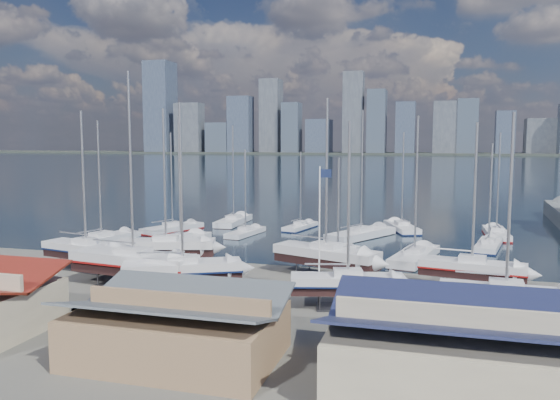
% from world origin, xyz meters
% --- Properties ---
extents(ground, '(1400.00, 1400.00, 0.00)m').
position_xyz_m(ground, '(0.00, -10.00, 0.00)').
color(ground, '#605E59').
rests_on(ground, ground).
extents(water, '(1400.00, 600.00, 0.40)m').
position_xyz_m(water, '(0.00, 300.00, -0.15)').
color(water, '#172937').
rests_on(water, ground).
extents(far_shore, '(1400.00, 80.00, 2.20)m').
position_xyz_m(far_shore, '(0.00, 560.00, 1.10)').
color(far_shore, '#2D332D').
rests_on(far_shore, ground).
extents(skyline, '(639.14, 43.80, 107.69)m').
position_xyz_m(skyline, '(-7.83, 553.76, 39.09)').
color(skyline, '#475166').
rests_on(skyline, far_shore).
extents(shed_grey, '(12.60, 8.40, 4.17)m').
position_xyz_m(shed_grey, '(0.00, -26.00, 2.15)').
color(shed_grey, '#8C6B4C').
rests_on(shed_grey, ground).
extents(shed_blue, '(13.65, 9.45, 4.71)m').
position_xyz_m(shed_blue, '(16.00, -26.00, 2.42)').
color(shed_blue, '#BFB293').
rests_on(shed_blue, ground).
extents(sailboat_cradle_0, '(10.40, 4.82, 16.21)m').
position_xyz_m(sailboat_cradle_0, '(-19.49, -7.38, 2.08)').
color(sailboat_cradle_0, '#2D2D33').
rests_on(sailboat_cradle_0, ground).
extents(sailboat_cradle_1, '(12.40, 4.82, 19.25)m').
position_xyz_m(sailboat_cradle_1, '(-11.34, -11.92, 2.24)').
color(sailboat_cradle_1, '#2D2D33').
rests_on(sailboat_cradle_1, ground).
extents(sailboat_cradle_2, '(10.54, 5.53, 16.53)m').
position_xyz_m(sailboat_cradle_2, '(-12.41, -3.58, 2.10)').
color(sailboat_cradle_2, '#2D2D33').
rests_on(sailboat_cradle_2, ground).
extents(sailboat_cradle_3, '(10.36, 7.07, 16.38)m').
position_xyz_m(sailboat_cradle_3, '(-6.01, -12.84, 2.09)').
color(sailboat_cradle_3, '#2D2D33').
rests_on(sailboat_cradle_3, ground).
extents(sailboat_cradle_4, '(10.98, 6.39, 17.20)m').
position_xyz_m(sailboat_cradle_4, '(4.78, -3.68, 2.14)').
color(sailboat_cradle_4, '#2D2D33').
rests_on(sailboat_cradle_4, ground).
extents(sailboat_cradle_5, '(9.36, 4.61, 14.68)m').
position_xyz_m(sailboat_cradle_5, '(8.33, -13.13, 2.00)').
color(sailboat_cradle_5, '#2D2D33').
rests_on(sailboat_cradle_5, ground).
extents(sailboat_cradle_6, '(9.36, 3.97, 14.76)m').
position_xyz_m(sailboat_cradle_6, '(18.11, -5.04, 2.01)').
color(sailboat_cradle_6, '#2D2D33').
rests_on(sailboat_cradle_6, ground).
extents(sailboat_cradle_7, '(9.37, 3.13, 15.15)m').
position_xyz_m(sailboat_cradle_7, '(19.86, -13.72, 2.03)').
color(sailboat_cradle_7, '#2D2D33').
rests_on(sailboat_cradle_7, ground).
extents(sailboat_moored_0, '(5.91, 11.48, 16.53)m').
position_xyz_m(sailboat_moored_0, '(-26.65, 5.95, 0.31)').
color(sailboat_moored_0, black).
rests_on(sailboat_moored_0, water).
extents(sailboat_moored_1, '(6.45, 10.46, 15.15)m').
position_xyz_m(sailboat_moored_1, '(-22.07, 17.01, 0.31)').
color(sailboat_moored_1, black).
rests_on(sailboat_moored_1, water).
extents(sailboat_moored_2, '(3.42, 11.00, 16.47)m').
position_xyz_m(sailboat_moored_2, '(-15.99, 26.28, 0.32)').
color(sailboat_moored_2, black).
rests_on(sailboat_moored_2, water).
extents(sailboat_moored_3, '(3.78, 11.57, 17.08)m').
position_xyz_m(sailboat_moored_3, '(-15.87, 6.94, 0.31)').
color(sailboat_moored_3, black).
rests_on(sailboat_moored_3, water).
extents(sailboat_moored_4, '(3.60, 8.64, 12.66)m').
position_xyz_m(sailboat_moored_4, '(-10.62, 16.75, 0.32)').
color(sailboat_moored_4, black).
rests_on(sailboat_moored_4, water).
extents(sailboat_moored_5, '(4.03, 8.49, 12.24)m').
position_xyz_m(sailboat_moored_5, '(-4.46, 24.21, 0.31)').
color(sailboat_moored_5, black).
rests_on(sailboat_moored_5, water).
extents(sailboat_moored_6, '(4.34, 8.24, 11.86)m').
position_xyz_m(sailboat_moored_6, '(4.31, 6.03, 0.31)').
color(sailboat_moored_6, black).
rests_on(sailboat_moored_6, water).
extents(sailboat_moored_7, '(8.70, 12.19, 18.18)m').
position_xyz_m(sailboat_moored_7, '(5.34, 18.77, 0.33)').
color(sailboat_moored_7, black).
rests_on(sailboat_moored_7, water).
extents(sailboat_moored_8, '(6.16, 10.56, 15.24)m').
position_xyz_m(sailboat_moored_8, '(10.32, 27.08, 0.31)').
color(sailboat_moored_8, black).
rests_on(sailboat_moored_8, water).
extents(sailboat_moored_9, '(5.49, 11.44, 16.66)m').
position_xyz_m(sailboat_moored_9, '(12.86, 6.08, 0.32)').
color(sailboat_moored_9, black).
rests_on(sailboat_moored_9, water).
extents(sailboat_moored_10, '(4.25, 9.39, 13.56)m').
position_xyz_m(sailboat_moored_10, '(21.40, 15.59, 0.31)').
color(sailboat_moored_10, black).
rests_on(sailboat_moored_10, water).
extents(sailboat_moored_11, '(3.03, 10.14, 15.07)m').
position_xyz_m(sailboat_moored_11, '(23.27, 24.98, 0.31)').
color(sailboat_moored_11, black).
rests_on(sailboat_moored_11, water).
extents(car_a, '(2.96, 4.66, 1.48)m').
position_xyz_m(car_a, '(-6.62, -18.39, 0.74)').
color(car_a, gray).
rests_on(car_a, ground).
extents(car_b, '(4.35, 1.75, 1.41)m').
position_xyz_m(car_b, '(-8.45, -21.14, 0.70)').
color(car_b, gray).
rests_on(car_b, ground).
extents(car_c, '(4.24, 5.58, 1.41)m').
position_xyz_m(car_c, '(-1.86, -19.65, 0.70)').
color(car_c, gray).
rests_on(car_c, ground).
extents(car_d, '(4.04, 5.61, 1.51)m').
position_xyz_m(car_d, '(13.44, -21.94, 0.75)').
color(car_d, gray).
rests_on(car_d, ground).
extents(flagpole, '(0.99, 0.12, 11.17)m').
position_xyz_m(flagpole, '(6.00, -12.59, 6.38)').
color(flagpole, white).
rests_on(flagpole, ground).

